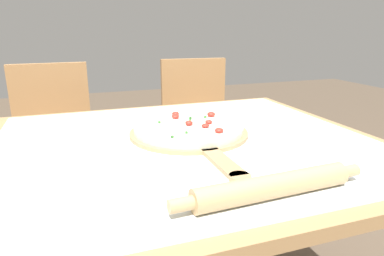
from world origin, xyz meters
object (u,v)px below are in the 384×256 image
at_px(pizza_peel, 191,135).
at_px(chair_right, 197,126).
at_px(pizza, 189,127).
at_px(rolling_pin, 273,186).
at_px(chair_left, 55,140).

distance_m(pizza_peel, chair_right, 0.95).
bearing_deg(pizza, pizza_peel, -91.32).
xyz_separation_m(pizza, rolling_pin, (0.02, -0.44, -0.00)).
bearing_deg(pizza, chair_left, 117.70).
bearing_deg(rolling_pin, pizza_peel, 93.34).
bearing_deg(chair_left, pizza, -63.92).
bearing_deg(chair_left, chair_right, -1.64).
height_order(chair_left, chair_right, same).
height_order(pizza_peel, rolling_pin, rolling_pin).
bearing_deg(chair_left, rolling_pin, -71.67).
relative_size(pizza, chair_left, 0.38).
bearing_deg(rolling_pin, pizza, 93.11).
height_order(rolling_pin, chair_right, chair_right).
xyz_separation_m(pizza_peel, chair_left, (-0.44, 0.86, -0.24)).
height_order(pizza, chair_right, chair_right).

